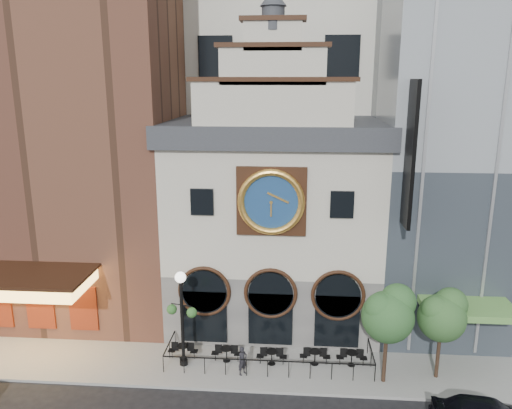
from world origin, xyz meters
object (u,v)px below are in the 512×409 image
Objects in this scene: bistro_0 at (183,351)px; pedestrian at (243,361)px; bistro_1 at (227,353)px; lamppost at (182,308)px; bistro_2 at (272,356)px; bistro_3 at (315,356)px; tree_right at (443,314)px; bistro_4 at (352,357)px; tree_left at (389,313)px.

pedestrian is at bearing -19.88° from bistro_0.
lamppost reaches higher than bistro_1.
pedestrian is at bearing -49.18° from bistro_1.
lamppost is at bearing -167.30° from bistro_1.
lamppost reaches higher than bistro_2.
tree_right is (6.07, -0.64, 2.96)m from bistro_3.
bistro_1 is at bearing -179.29° from bistro_3.
bistro_2 is (2.39, -0.10, 0.00)m from bistro_1.
bistro_4 is 0.34× the size of tree_right.
bistro_3 is (4.63, 0.06, 0.00)m from bistro_1.
bistro_3 is at bearing -31.79° from pedestrian.
bistro_2 and bistro_4 have the same top height.
bistro_4 is (1.90, 0.03, 0.00)m from bistro_3.
tree_left is at bearing -49.86° from pedestrian.
bistro_0 is 0.34× the size of tree_right.
bistro_1 is 1.00× the size of bistro_2.
bistro_1 is (2.35, -0.08, 0.00)m from bistro_0.
pedestrian is 7.63m from tree_left.
tree_right is (13.05, -0.67, 2.96)m from bistro_0.
bistro_1 is 0.34× the size of tree_right.
lamppost is at bearing -175.38° from bistro_3.
tree_right is (2.69, 0.57, -0.26)m from tree_left.
bistro_4 is 5.71m from pedestrian.
lamppost is at bearing 179.60° from tree_right.
bistro_0 is at bearing 110.57° from pedestrian.
bistro_0 is 1.05× the size of pedestrian.
bistro_2 is 1.00× the size of bistro_4.
lamppost reaches higher than bistro_3.
lamppost reaches higher than bistro_4.
lamppost is (-2.19, -0.49, 2.73)m from bistro_1.
tree_left reaches higher than bistro_3.
pedestrian is at bearing 179.68° from tree_left.
bistro_3 is at bearing 173.98° from tree_right.
bistro_2 is at bearing -14.04° from pedestrian.
pedestrian is at bearing -167.76° from bistro_4.
pedestrian is (-3.67, -1.17, 0.29)m from bistro_3.
tree_left is (10.36, -1.24, 3.22)m from bistro_0.
tree_left reaches higher than bistro_2.
bistro_0 is 6.99m from bistro_3.
bistro_2 is at bearing -2.23° from bistro_0.
tree_left is (1.47, -1.25, 3.22)m from bistro_4.
bistro_0 is 8.89m from bistro_4.
pedestrian reaches higher than bistro_4.
tree_right is (8.32, -0.48, 2.96)m from bistro_2.
tree_right is at bearing -3.12° from bistro_1.
bistro_0 is 3.54m from pedestrian.
lamppost is (-4.58, -0.39, 2.73)m from bistro_2.
tree_left is at bearing -8.22° from bistro_1.
tree_right reaches higher than bistro_3.
bistro_0 and bistro_3 have the same top height.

